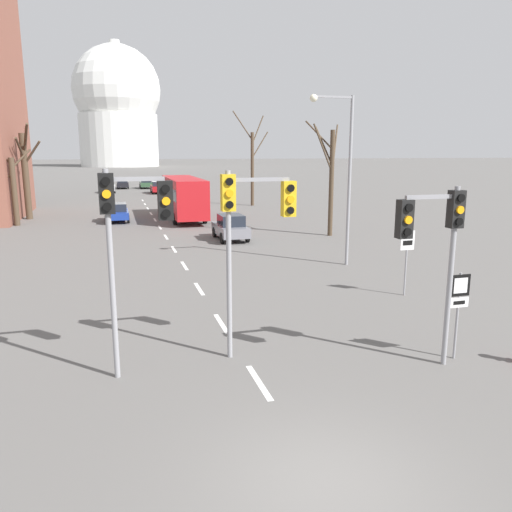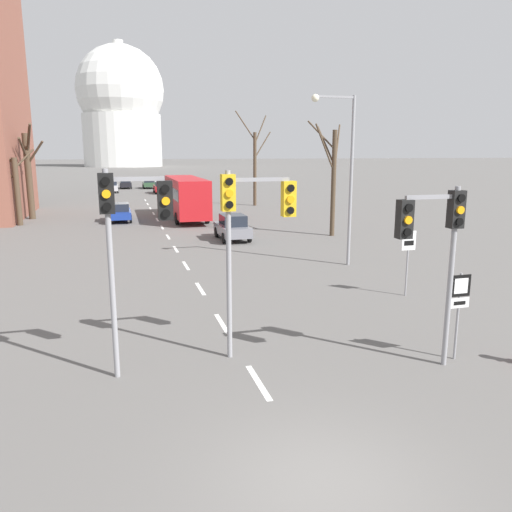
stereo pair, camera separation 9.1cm
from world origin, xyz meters
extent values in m
plane|color=#5E5B59|center=(0.00, 0.00, 0.00)|extent=(800.00, 800.00, 0.00)
cube|color=silver|center=(0.00, 4.05, 0.00)|extent=(0.16, 2.00, 0.01)
cube|color=silver|center=(0.00, 8.55, 0.00)|extent=(0.16, 2.00, 0.01)
cube|color=silver|center=(0.00, 13.05, 0.00)|extent=(0.16, 2.00, 0.01)
cube|color=silver|center=(0.00, 17.55, 0.00)|extent=(0.16, 2.00, 0.01)
cube|color=silver|center=(0.00, 22.05, 0.00)|extent=(0.16, 2.00, 0.01)
cube|color=silver|center=(0.00, 26.55, 0.00)|extent=(0.16, 2.00, 0.01)
cube|color=silver|center=(0.00, 31.05, 0.00)|extent=(0.16, 2.00, 0.01)
cube|color=silver|center=(0.00, 35.55, 0.00)|extent=(0.16, 2.00, 0.01)
cube|color=silver|center=(0.00, 40.05, 0.00)|extent=(0.16, 2.00, 0.01)
cube|color=silver|center=(0.00, 44.55, 0.00)|extent=(0.16, 2.00, 0.01)
cube|color=silver|center=(0.00, 49.05, 0.00)|extent=(0.16, 2.00, 0.01)
cube|color=silver|center=(0.00, 53.55, 0.00)|extent=(0.16, 2.00, 0.01)
cylinder|color=gray|center=(5.12, 3.75, 2.39)|extent=(0.14, 0.14, 4.79)
cube|color=black|center=(5.12, 3.75, 4.21)|extent=(0.36, 0.28, 0.96)
cylinder|color=black|center=(5.12, 3.58, 4.50)|extent=(0.20, 0.06, 0.20)
cylinder|color=orange|center=(5.12, 3.58, 4.21)|extent=(0.20, 0.06, 0.20)
cylinder|color=black|center=(5.12, 3.58, 3.91)|extent=(0.20, 0.06, 0.20)
cube|color=gray|center=(4.39, 3.75, 4.54)|extent=(1.46, 0.10, 0.10)
cube|color=black|center=(3.65, 3.75, 4.01)|extent=(0.36, 0.28, 0.96)
cylinder|color=black|center=(3.65, 3.58, 4.30)|extent=(0.20, 0.06, 0.20)
cylinder|color=orange|center=(3.65, 3.58, 4.01)|extent=(0.20, 0.06, 0.20)
cylinder|color=black|center=(3.65, 3.58, 3.71)|extent=(0.20, 0.06, 0.20)
cylinder|color=gray|center=(-3.39, 5.33, 2.62)|extent=(0.14, 0.14, 5.25)
cube|color=black|center=(-3.39, 5.33, 4.67)|extent=(0.36, 0.28, 0.96)
cylinder|color=black|center=(-3.39, 5.16, 4.96)|extent=(0.20, 0.06, 0.20)
cylinder|color=orange|center=(-3.39, 5.16, 4.67)|extent=(0.20, 0.06, 0.20)
cylinder|color=black|center=(-3.39, 5.16, 4.37)|extent=(0.20, 0.06, 0.20)
cube|color=gray|center=(-2.70, 5.33, 5.00)|extent=(1.37, 0.10, 0.10)
cube|color=black|center=(-2.02, 5.33, 4.47)|extent=(0.36, 0.28, 0.96)
cylinder|color=black|center=(-2.02, 5.16, 4.76)|extent=(0.20, 0.06, 0.20)
cylinder|color=orange|center=(-2.02, 5.16, 4.47)|extent=(0.20, 0.06, 0.20)
cylinder|color=black|center=(-2.02, 5.16, 4.17)|extent=(0.20, 0.06, 0.20)
cylinder|color=gray|center=(-0.34, 5.80, 2.58)|extent=(0.14, 0.14, 5.16)
cube|color=gold|center=(-0.34, 5.80, 4.58)|extent=(0.36, 0.28, 0.96)
cylinder|color=black|center=(-0.34, 5.63, 4.88)|extent=(0.20, 0.06, 0.20)
cylinder|color=orange|center=(-0.34, 5.63, 4.58)|extent=(0.20, 0.06, 0.20)
cylinder|color=black|center=(-0.34, 5.63, 4.28)|extent=(0.20, 0.06, 0.20)
cube|color=gray|center=(0.50, 5.80, 4.91)|extent=(1.68, 0.10, 0.10)
cube|color=gold|center=(1.34, 5.80, 4.38)|extent=(0.36, 0.28, 0.96)
cylinder|color=black|center=(1.34, 5.63, 4.68)|extent=(0.20, 0.06, 0.20)
cylinder|color=orange|center=(1.34, 5.63, 4.38)|extent=(0.20, 0.06, 0.20)
cylinder|color=black|center=(1.34, 5.63, 4.08)|extent=(0.20, 0.06, 0.20)
cylinder|color=gray|center=(5.63, 4.00, 1.23)|extent=(0.07, 0.07, 2.45)
cube|color=black|center=(5.63, 3.98, 2.10)|extent=(0.60, 0.03, 0.60)
cube|color=white|center=(5.63, 3.96, 2.10)|extent=(0.42, 0.01, 0.42)
cube|color=white|center=(5.63, 3.98, 1.62)|extent=(0.60, 0.03, 0.28)
cube|color=black|center=(5.63, 3.96, 1.62)|extent=(0.36, 0.01, 0.10)
cylinder|color=gray|center=(7.75, 9.88, 1.33)|extent=(0.07, 0.07, 2.66)
cube|color=white|center=(7.75, 9.86, 2.23)|extent=(0.60, 0.03, 0.76)
cube|color=black|center=(7.75, 9.84, 2.14)|extent=(0.42, 0.01, 0.19)
cylinder|color=gray|center=(7.98, 15.57, 4.13)|extent=(0.16, 0.16, 8.27)
cube|color=gray|center=(6.99, 15.57, 8.17)|extent=(1.99, 0.10, 0.10)
sphere|color=#F2EAC6|center=(5.99, 15.57, 8.09)|extent=(0.36, 0.36, 0.36)
cube|color=maroon|center=(2.68, 63.46, 0.68)|extent=(1.81, 4.55, 0.73)
cube|color=#1E232D|center=(2.68, 63.23, 1.34)|extent=(1.54, 2.19, 0.60)
cylinder|color=black|center=(1.83, 64.87, 0.31)|extent=(0.18, 0.63, 0.63)
cylinder|color=black|center=(3.54, 64.87, 0.31)|extent=(0.18, 0.63, 0.63)
cylinder|color=black|center=(1.83, 62.05, 0.31)|extent=(0.18, 0.63, 0.63)
cylinder|color=black|center=(3.54, 62.05, 0.31)|extent=(0.18, 0.63, 0.63)
cube|color=navy|center=(-3.08, 35.32, 0.62)|extent=(1.82, 3.99, 0.56)
cube|color=#1E232D|center=(-3.08, 35.13, 1.22)|extent=(1.55, 1.91, 0.62)
cylinder|color=black|center=(-3.94, 36.56, 0.34)|extent=(0.18, 0.68, 0.68)
cylinder|color=black|center=(-2.22, 36.56, 0.34)|extent=(0.18, 0.68, 0.68)
cylinder|color=black|center=(-3.94, 34.09, 0.34)|extent=(0.18, 0.68, 0.68)
cylinder|color=black|center=(-2.22, 34.09, 0.34)|extent=(0.18, 0.68, 0.68)
cube|color=black|center=(-1.83, 74.32, 0.67)|extent=(1.72, 4.17, 0.72)
cube|color=#1E232D|center=(-1.83, 74.12, 1.34)|extent=(1.46, 2.00, 0.64)
cylinder|color=black|center=(-2.65, 75.62, 0.31)|extent=(0.18, 0.61, 0.61)
cylinder|color=black|center=(-1.02, 75.62, 0.31)|extent=(0.18, 0.61, 0.61)
cylinder|color=black|center=(-2.65, 73.03, 0.31)|extent=(0.18, 0.61, 0.61)
cylinder|color=black|center=(-1.02, 73.03, 0.31)|extent=(0.18, 0.61, 0.61)
cube|color=#B7B7BC|center=(-3.84, 66.33, 0.70)|extent=(1.61, 3.84, 0.73)
cube|color=#1E232D|center=(-3.84, 66.14, 1.32)|extent=(1.37, 1.84, 0.53)
cylinder|color=black|center=(-4.60, 67.52, 0.33)|extent=(0.18, 0.66, 0.66)
cylinder|color=black|center=(-3.09, 67.52, 0.33)|extent=(0.18, 0.66, 0.66)
cylinder|color=black|center=(-4.60, 65.14, 0.33)|extent=(0.18, 0.66, 0.66)
cylinder|color=black|center=(-3.09, 65.14, 0.33)|extent=(0.18, 0.66, 0.66)
cube|color=#2D4C33|center=(1.69, 73.68, 0.65)|extent=(1.76, 4.23, 0.64)
cube|color=#1E232D|center=(1.69, 73.47, 1.31)|extent=(1.50, 2.03, 0.67)
cylinder|color=black|center=(0.86, 74.99, 0.33)|extent=(0.18, 0.66, 0.66)
cylinder|color=black|center=(2.52, 74.99, 0.33)|extent=(0.18, 0.66, 0.66)
cylinder|color=black|center=(0.86, 72.37, 0.33)|extent=(0.18, 0.66, 0.66)
cylinder|color=black|center=(2.52, 72.37, 0.33)|extent=(0.18, 0.66, 0.66)
cube|color=slate|center=(3.96, 24.35, 0.66)|extent=(1.74, 3.96, 0.63)
cube|color=#1E232D|center=(3.96, 24.15, 1.32)|extent=(1.48, 1.90, 0.69)
cylinder|color=black|center=(3.14, 25.58, 0.34)|extent=(0.18, 0.69, 0.69)
cylinder|color=black|center=(4.78, 25.58, 0.34)|extent=(0.18, 0.69, 0.69)
cylinder|color=black|center=(3.14, 23.12, 0.34)|extent=(0.18, 0.69, 0.69)
cylinder|color=black|center=(4.78, 23.12, 0.34)|extent=(0.18, 0.69, 0.69)
cube|color=red|center=(2.47, 35.46, 1.98)|extent=(2.50, 10.80, 3.00)
cube|color=black|center=(2.47, 35.46, 2.35)|extent=(2.52, 10.26, 0.90)
cylinder|color=black|center=(1.27, 39.24, 0.48)|extent=(0.26, 0.96, 0.96)
cylinder|color=black|center=(3.67, 39.24, 0.48)|extent=(0.26, 0.96, 0.96)
cylinder|color=black|center=(1.27, 32.22, 0.48)|extent=(0.26, 0.96, 0.96)
cylinder|color=black|center=(3.67, 32.22, 0.48)|extent=(0.26, 0.96, 0.96)
cylinder|color=#473828|center=(-10.60, 35.15, 2.61)|extent=(0.43, 0.43, 5.21)
cylinder|color=#473828|center=(-11.22, 35.29, 4.09)|extent=(1.35, 0.46, 1.20)
cylinder|color=#473828|center=(-9.93, 35.49, 5.13)|extent=(1.42, 0.88, 1.51)
cylinder|color=#473828|center=(-11.30, 35.53, 5.47)|extent=(1.48, 0.97, 1.67)
cylinder|color=#473828|center=(11.00, 44.44, 3.81)|extent=(0.34, 0.34, 7.63)
cylinder|color=#473828|center=(11.73, 44.87, 7.93)|extent=(1.55, 1.01, 2.95)
cylinder|color=#473828|center=(10.15, 45.32, 8.39)|extent=(1.69, 1.94, 3.06)
cylinder|color=#473828|center=(11.96, 44.81, 6.37)|extent=(2.01, 0.92, 2.73)
cylinder|color=#473828|center=(-10.27, 39.02, 3.57)|extent=(0.54, 0.54, 7.15)
cylinder|color=#473828|center=(-9.54, 38.62, 5.57)|extent=(1.58, 1.05, 1.99)
cylinder|color=#473828|center=(-9.78, 37.72, 6.82)|extent=(0.92, 2.76, 2.12)
cylinder|color=#473828|center=(-10.30, 37.62, 5.88)|extent=(0.22, 2.90, 1.81)
cylinder|color=#473828|center=(-9.93, 38.20, 6.60)|extent=(0.79, 1.81, 2.23)
cylinder|color=#473828|center=(10.90, 24.13, 3.53)|extent=(0.32, 0.32, 7.05)
cylinder|color=#473828|center=(11.55, 25.08, 6.30)|extent=(1.24, 2.05, 2.45)
cylinder|color=#473828|center=(10.16, 23.99, 5.87)|extent=(1.58, 0.40, 3.12)
cylinder|color=#473828|center=(10.32, 25.25, 6.82)|extent=(1.00, 2.40, 1.91)
cylinder|color=#473828|center=(10.44, 24.53, 6.05)|extent=(1.01, 0.92, 2.55)
cylinder|color=silver|center=(0.00, 199.45, 9.93)|extent=(29.79, 29.79, 19.86)
sphere|color=silver|center=(0.00, 199.45, 28.97)|extent=(33.10, 33.10, 33.10)
cylinder|color=silver|center=(0.00, 199.45, 43.86)|extent=(3.97, 3.97, 5.79)
camera|label=1|loc=(-3.22, -7.01, 5.63)|focal=35.00mm
camera|label=2|loc=(-3.13, -7.03, 5.63)|focal=35.00mm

